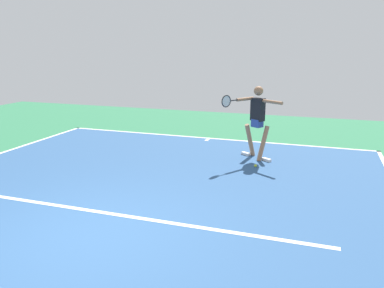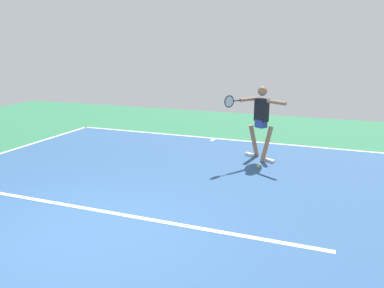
# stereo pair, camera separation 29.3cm
# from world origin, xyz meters

# --- Properties ---
(ground_plane) EXTENTS (23.17, 23.17, 0.00)m
(ground_plane) POSITION_xyz_m (0.00, 0.00, 0.00)
(ground_plane) COLOR #2D754C
(court_surface) EXTENTS (9.69, 13.58, 0.00)m
(court_surface) POSITION_xyz_m (0.00, 0.00, 0.00)
(court_surface) COLOR #2D5484
(court_surface) RESTS_ON ground_plane
(court_line_baseline_near) EXTENTS (9.69, 0.10, 0.01)m
(court_line_baseline_near) POSITION_xyz_m (0.00, -6.74, 0.00)
(court_line_baseline_near) COLOR white
(court_line_baseline_near) RESTS_ON ground_plane
(court_line_service) EXTENTS (7.27, 0.10, 0.01)m
(court_line_service) POSITION_xyz_m (0.00, -0.85, 0.00)
(court_line_service) COLOR white
(court_line_service) RESTS_ON ground_plane
(court_line_centre_mark) EXTENTS (0.10, 0.30, 0.01)m
(court_line_centre_mark) POSITION_xyz_m (0.00, -6.54, 0.00)
(court_line_centre_mark) COLOR white
(court_line_centre_mark) RESTS_ON ground_plane
(tennis_player) EXTENTS (1.37, 1.12, 1.84)m
(tennis_player) POSITION_xyz_m (-1.72, -4.99, 1.06)
(tennis_player) COLOR #9E7051
(tennis_player) RESTS_ON ground_plane
(tennis_ball_near_service_line) EXTENTS (0.07, 0.07, 0.07)m
(tennis_ball_near_service_line) POSITION_xyz_m (-1.86, -4.26, 0.03)
(tennis_ball_near_service_line) COLOR #CCE033
(tennis_ball_near_service_line) RESTS_ON ground_plane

